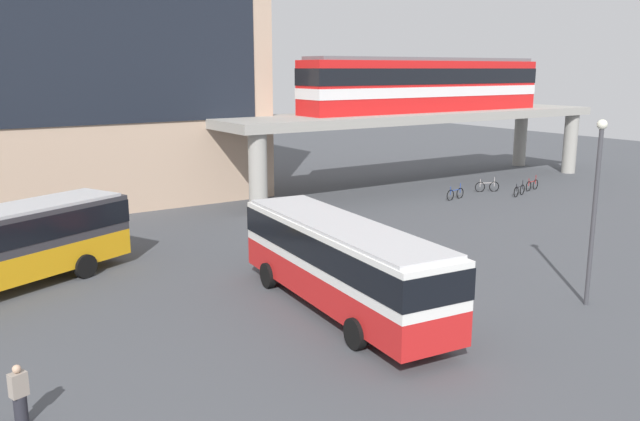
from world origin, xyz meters
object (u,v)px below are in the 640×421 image
station_building (24,44)px  bicycle_red (532,185)px  bicycle_black (519,191)px  train (426,84)px  pedestrian_near_building (20,397)px  bus_main (340,257)px  bicycle_silver (487,187)px  bicycle_blue (455,194)px

station_building → bicycle_red: size_ratio=15.82×
bicycle_black → train: bearing=108.3°
station_building → pedestrian_near_building: (-5.59, -27.71, -9.20)m
train → pedestrian_near_building: 37.66m
pedestrian_near_building → bus_main: bearing=10.6°
bicycle_silver → station_building: bearing=155.4°
bus_main → bicycle_red: (25.08, 11.82, -1.63)m
bus_main → pedestrian_near_building: size_ratio=7.16×
bicycle_black → bicycle_red: bearing=20.3°
pedestrian_near_building → bicycle_blue: bearing=26.5°
bicycle_black → pedestrian_near_building: (-33.53, -12.95, 0.37)m
train → bicycle_black: (2.35, -7.09, -7.03)m
train → pedestrian_near_building: bearing=-147.3°
bicycle_black → station_building: bearing=152.1°
bicycle_silver → bicycle_blue: bearing=-168.9°
bicycle_red → bicycle_silver: bearing=156.3°
bicycle_black → bicycle_silver: same height
bicycle_red → bicycle_silver: same height
bicycle_red → bicycle_silver: (-3.11, 1.36, 0.00)m
station_building → bicycle_silver: size_ratio=16.85×
bicycle_blue → station_building: bearing=150.5°
bus_main → bicycle_blue: bearing=34.5°
bicycle_red → bicycle_blue: 6.99m
bicycle_silver → pedestrian_near_building: size_ratio=1.05×
station_building → train: bearing=-16.7°
bicycle_black → bicycle_silver: (-0.66, 2.27, 0.00)m
train → bus_main: size_ratio=1.83×
station_building → bicycle_blue: 28.55m
bicycle_silver → pedestrian_near_building: 36.22m
bus_main → pedestrian_near_building: bearing=-169.4°
bicycle_silver → bicycle_red: bearing=-23.7°
train → bicycle_red: (4.79, -6.18, -7.03)m
bicycle_black → bicycle_silver: bearing=106.2°
station_building → bicycle_blue: (23.41, -13.24, -9.57)m
train → pedestrian_near_building: (-31.18, -20.04, -6.66)m
train → bicycle_silver: 8.68m
train → bicycle_silver: size_ratio=12.41×
station_building → pedestrian_near_building: bearing=-101.4°
bicycle_silver → train: bearing=109.3°
bicycle_blue → pedestrian_near_building: 32.42m
bicycle_red → pedestrian_near_building: bearing=-158.9°
train → pedestrian_near_building: size_ratio=13.09×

